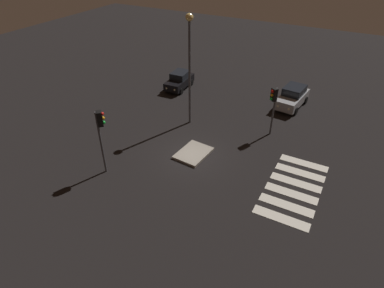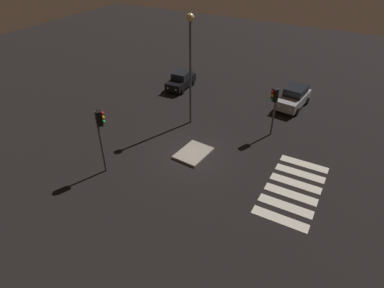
{
  "view_description": "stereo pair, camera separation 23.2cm",
  "coord_description": "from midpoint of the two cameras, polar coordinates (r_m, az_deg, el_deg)",
  "views": [
    {
      "loc": [
        -16.5,
        -8.92,
        13.68
      ],
      "look_at": [
        0.0,
        0.0,
        1.0
      ],
      "focal_mm": 30.44,
      "sensor_mm": 36.0,
      "label": 1
    },
    {
      "loc": [
        -16.39,
        -9.12,
        13.68
      ],
      "look_at": [
        0.0,
        0.0,
        1.0
      ],
      "focal_mm": 30.44,
      "sensor_mm": 36.0,
      "label": 2
    }
  ],
  "objects": [
    {
      "name": "traffic_light_west",
      "position": [
        20.7,
        -16.04,
        2.82
      ],
      "size": [
        0.54,
        0.54,
        4.48
      ],
      "rotation": [
        0.0,
        0.0,
        -0.78
      ],
      "color": "#47474C",
      "rests_on": "ground"
    },
    {
      "name": "car_black",
      "position": [
        33.02,
        -2.4,
        11.08
      ],
      "size": [
        3.84,
        1.94,
        1.64
      ],
      "rotation": [
        0.0,
        0.0,
        3.2
      ],
      "color": "black",
      "rests_on": "ground"
    },
    {
      "name": "traffic_island",
      "position": [
        23.3,
        -0.03,
        -1.61
      ],
      "size": [
        2.76,
        2.17,
        0.18
      ],
      "color": "gray",
      "rests_on": "ground"
    },
    {
      "name": "ground_plane",
      "position": [
        23.21,
        -0.29,
        -2.05
      ],
      "size": [
        80.0,
        80.0,
        0.0
      ],
      "primitive_type": "plane",
      "color": "black"
    },
    {
      "name": "traffic_light_east",
      "position": [
        24.84,
        13.83,
        7.46
      ],
      "size": [
        0.53,
        0.54,
        3.9
      ],
      "rotation": [
        0.0,
        0.0,
        2.51
      ],
      "color": "#47474C",
      "rests_on": "ground"
    },
    {
      "name": "crosswalk_near",
      "position": [
        21.46,
        17.07,
        -7.35
      ],
      "size": [
        6.45,
        3.2,
        0.02
      ],
      "color": "silver",
      "rests_on": "ground"
    },
    {
      "name": "car_silver",
      "position": [
        30.68,
        17.0,
        7.89
      ],
      "size": [
        4.32,
        2.32,
        1.82
      ],
      "rotation": [
        0.0,
        0.0,
        3.03
      ],
      "color": "#9EA0A5",
      "rests_on": "ground"
    },
    {
      "name": "street_lamp",
      "position": [
        24.77,
        -0.71,
        15.51
      ],
      "size": [
        0.56,
        0.56,
        8.65
      ],
      "color": "#47474C",
      "rests_on": "ground"
    }
  ]
}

